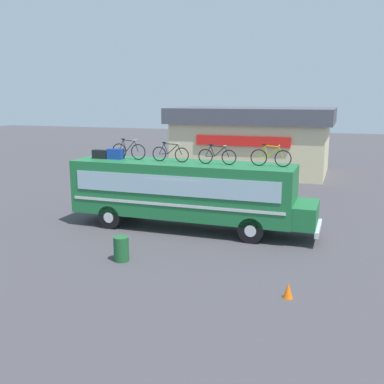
{
  "coord_description": "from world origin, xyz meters",
  "views": [
    {
      "loc": [
        6.9,
        -18.77,
        5.9
      ],
      "look_at": [
        0.48,
        0.0,
        1.73
      ],
      "focal_mm": 42.6,
      "sensor_mm": 36.0,
      "label": 1
    }
  ],
  "objects_px": {
    "bus": "(186,190)",
    "luggage_bag_2": "(116,154)",
    "rooftop_bicycle_3": "(217,156)",
    "trash_bin": "(121,249)",
    "rooftop_bicycle_4": "(271,157)",
    "luggage_bag_1": "(100,154)",
    "traffic_cone": "(288,290)",
    "rooftop_bicycle_2": "(170,154)",
    "rooftop_bicycle_1": "(129,151)"
  },
  "relations": [
    {
      "from": "rooftop_bicycle_3",
      "to": "trash_bin",
      "type": "xyz_separation_m",
      "value": [
        -2.31,
        -4.55,
        -2.95
      ]
    },
    {
      "from": "rooftop_bicycle_3",
      "to": "traffic_cone",
      "type": "bearing_deg",
      "value": -56.17
    },
    {
      "from": "rooftop_bicycle_4",
      "to": "trash_bin",
      "type": "xyz_separation_m",
      "value": [
        -4.58,
        -4.71,
        -2.97
      ]
    },
    {
      "from": "rooftop_bicycle_3",
      "to": "rooftop_bicycle_4",
      "type": "relative_size",
      "value": 0.99
    },
    {
      "from": "rooftop_bicycle_2",
      "to": "trash_bin",
      "type": "bearing_deg",
      "value": -91.49
    },
    {
      "from": "trash_bin",
      "to": "rooftop_bicycle_3",
      "type": "bearing_deg",
      "value": 63.15
    },
    {
      "from": "rooftop_bicycle_3",
      "to": "rooftop_bicycle_4",
      "type": "distance_m",
      "value": 2.28
    },
    {
      "from": "luggage_bag_2",
      "to": "rooftop_bicycle_2",
      "type": "relative_size",
      "value": 0.42
    },
    {
      "from": "rooftop_bicycle_1",
      "to": "rooftop_bicycle_3",
      "type": "bearing_deg",
      "value": -2.81
    },
    {
      "from": "traffic_cone",
      "to": "rooftop_bicycle_4",
      "type": "bearing_deg",
      "value": 105.1
    },
    {
      "from": "bus",
      "to": "luggage_bag_2",
      "type": "bearing_deg",
      "value": 179.47
    },
    {
      "from": "traffic_cone",
      "to": "trash_bin",
      "type": "bearing_deg",
      "value": 168.81
    },
    {
      "from": "luggage_bag_2",
      "to": "rooftop_bicycle_2",
      "type": "bearing_deg",
      "value": -0.79
    },
    {
      "from": "rooftop_bicycle_3",
      "to": "trash_bin",
      "type": "relative_size",
      "value": 1.87
    },
    {
      "from": "bus",
      "to": "trash_bin",
      "type": "xyz_separation_m",
      "value": [
        -0.84,
        -4.65,
        -1.34
      ]
    },
    {
      "from": "rooftop_bicycle_1",
      "to": "bus",
      "type": "bearing_deg",
      "value": -2.35
    },
    {
      "from": "rooftop_bicycle_1",
      "to": "traffic_cone",
      "type": "distance_m",
      "value": 10.63
    },
    {
      "from": "bus",
      "to": "trash_bin",
      "type": "relative_size",
      "value": 12.22
    },
    {
      "from": "luggage_bag_2",
      "to": "rooftop_bicycle_3",
      "type": "xyz_separation_m",
      "value": [
        4.94,
        -0.13,
        0.12
      ]
    },
    {
      "from": "bus",
      "to": "traffic_cone",
      "type": "xyz_separation_m",
      "value": [
        5.34,
        -5.87,
        -1.55
      ]
    },
    {
      "from": "rooftop_bicycle_4",
      "to": "traffic_cone",
      "type": "relative_size",
      "value": 3.55
    },
    {
      "from": "luggage_bag_2",
      "to": "rooftop_bicycle_4",
      "type": "relative_size",
      "value": 0.43
    },
    {
      "from": "rooftop_bicycle_4",
      "to": "bus",
      "type": "bearing_deg",
      "value": -179.01
    },
    {
      "from": "rooftop_bicycle_2",
      "to": "rooftop_bicycle_3",
      "type": "distance_m",
      "value": 2.19
    },
    {
      "from": "luggage_bag_1",
      "to": "rooftop_bicycle_4",
      "type": "distance_m",
      "value": 7.98
    },
    {
      "from": "bus",
      "to": "luggage_bag_1",
      "type": "distance_m",
      "value": 4.49
    },
    {
      "from": "rooftop_bicycle_2",
      "to": "trash_bin",
      "type": "xyz_separation_m",
      "value": [
        -0.12,
        -4.64,
        -2.96
      ]
    },
    {
      "from": "rooftop_bicycle_1",
      "to": "trash_bin",
      "type": "bearing_deg",
      "value": -67.21
    },
    {
      "from": "trash_bin",
      "to": "traffic_cone",
      "type": "relative_size",
      "value": 1.88
    },
    {
      "from": "bus",
      "to": "luggage_bag_1",
      "type": "xyz_separation_m",
      "value": [
        -4.25,
        -0.02,
        1.45
      ]
    },
    {
      "from": "rooftop_bicycle_2",
      "to": "traffic_cone",
      "type": "height_order",
      "value": "rooftop_bicycle_2"
    },
    {
      "from": "bus",
      "to": "rooftop_bicycle_3",
      "type": "xyz_separation_m",
      "value": [
        1.46,
        -0.09,
        1.61
      ]
    },
    {
      "from": "bus",
      "to": "luggage_bag_1",
      "type": "relative_size",
      "value": 15.19
    },
    {
      "from": "bus",
      "to": "rooftop_bicycle_3",
      "type": "distance_m",
      "value": 2.18
    },
    {
      "from": "rooftop_bicycle_3",
      "to": "trash_bin",
      "type": "height_order",
      "value": "rooftop_bicycle_3"
    },
    {
      "from": "bus",
      "to": "rooftop_bicycle_1",
      "type": "xyz_separation_m",
      "value": [
        -2.84,
        0.12,
        1.65
      ]
    },
    {
      "from": "luggage_bag_2",
      "to": "trash_bin",
      "type": "height_order",
      "value": "luggage_bag_2"
    },
    {
      "from": "trash_bin",
      "to": "traffic_cone",
      "type": "height_order",
      "value": "trash_bin"
    },
    {
      "from": "rooftop_bicycle_3",
      "to": "rooftop_bicycle_1",
      "type": "bearing_deg",
      "value": 177.19
    },
    {
      "from": "trash_bin",
      "to": "rooftop_bicycle_4",
      "type": "bearing_deg",
      "value": 45.85
    },
    {
      "from": "luggage_bag_1",
      "to": "rooftop_bicycle_2",
      "type": "xyz_separation_m",
      "value": [
        3.53,
        0.02,
        0.17
      ]
    },
    {
      "from": "rooftop_bicycle_3",
      "to": "rooftop_bicycle_4",
      "type": "bearing_deg",
      "value": 4.01
    },
    {
      "from": "luggage_bag_1",
      "to": "traffic_cone",
      "type": "bearing_deg",
      "value": -31.39
    },
    {
      "from": "luggage_bag_1",
      "to": "trash_bin",
      "type": "distance_m",
      "value": 6.39
    },
    {
      "from": "trash_bin",
      "to": "luggage_bag_2",
      "type": "bearing_deg",
      "value": 119.38
    },
    {
      "from": "luggage_bag_1",
      "to": "bus",
      "type": "bearing_deg",
      "value": 0.31
    },
    {
      "from": "rooftop_bicycle_3",
      "to": "trash_bin",
      "type": "bearing_deg",
      "value": -116.85
    },
    {
      "from": "rooftop_bicycle_2",
      "to": "rooftop_bicycle_4",
      "type": "bearing_deg",
      "value": 0.9
    },
    {
      "from": "luggage_bag_2",
      "to": "rooftop_bicycle_4",
      "type": "bearing_deg",
      "value": 0.25
    },
    {
      "from": "bus",
      "to": "rooftop_bicycle_4",
      "type": "relative_size",
      "value": 6.49
    }
  ]
}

